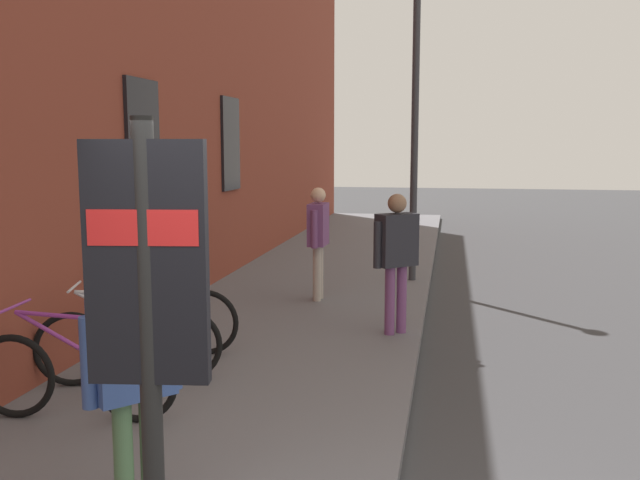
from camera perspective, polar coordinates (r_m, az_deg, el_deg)
ground at (r=9.01m, az=14.85°, el=-7.82°), size 60.00×60.00×0.00m
sidewalk_pavement at (r=11.10m, az=-0.23°, el=-4.27°), size 24.00×3.50×0.12m
station_facade at (r=12.48m, az=-8.99°, el=16.13°), size 22.00×0.65×8.42m
bicycle_leaning_wall at (r=6.17m, az=-19.49°, el=-10.41°), size 0.48×1.77×0.97m
bicycle_under_window at (r=6.91m, az=-15.38°, el=-8.27°), size 0.66×1.71×0.97m
bicycle_end_of_row at (r=7.81m, az=-13.03°, el=-6.30°), size 0.48×1.77×0.97m
transit_info_sign at (r=3.22m, az=-13.98°, el=-4.53°), size 0.16×0.56×2.40m
pedestrian_crossing_street at (r=10.10m, az=-0.15°, el=0.69°), size 0.63×0.25×1.66m
pedestrian_near_bus at (r=4.29m, az=-15.09°, el=-9.90°), size 0.50×0.48×1.62m
pedestrian_by_facade at (r=8.32m, az=6.30°, el=-0.74°), size 0.50×0.53×1.70m
street_lamp at (r=11.65m, az=7.84°, el=11.29°), size 0.28×0.28×5.01m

